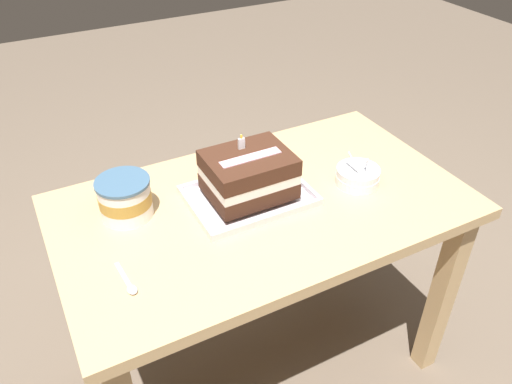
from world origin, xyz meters
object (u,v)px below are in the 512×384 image
(foil_tray, at_px, (249,197))
(bowl_stack, at_px, (358,176))
(birthday_cake, at_px, (249,174))
(serving_spoon_near_tray, at_px, (130,286))
(ice_cream_tub, at_px, (125,198))

(foil_tray, height_order, bowl_stack, bowl_stack)
(birthday_cake, distance_m, serving_spoon_near_tray, 0.44)
(foil_tray, relative_size, bowl_stack, 2.62)
(foil_tray, relative_size, serving_spoon_near_tray, 2.73)
(foil_tray, distance_m, serving_spoon_near_tray, 0.44)
(foil_tray, height_order, serving_spoon_near_tray, foil_tray)
(foil_tray, xyz_separation_m, birthday_cake, (-0.00, -0.00, 0.08))
(birthday_cake, relative_size, ice_cream_tub, 1.58)
(birthday_cake, relative_size, bowl_stack, 1.78)
(foil_tray, relative_size, ice_cream_tub, 2.34)
(foil_tray, relative_size, birthday_cake, 1.47)
(foil_tray, bearing_deg, bowl_stack, -13.60)
(birthday_cake, xyz_separation_m, serving_spoon_near_tray, (-0.40, -0.18, -0.08))
(birthday_cake, distance_m, ice_cream_tub, 0.34)
(serving_spoon_near_tray, bearing_deg, foil_tray, 24.01)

